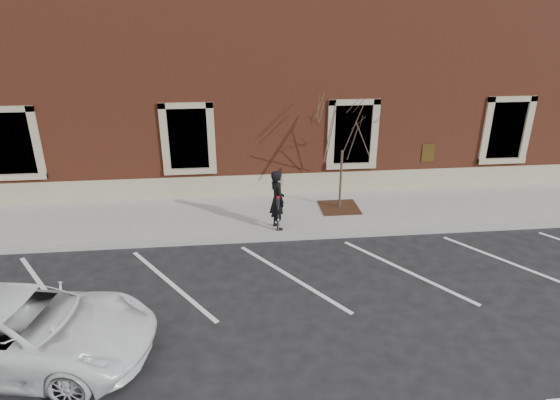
{
  "coord_description": "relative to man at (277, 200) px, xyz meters",
  "views": [
    {
      "loc": [
        -1.42,
        -13.01,
        6.79
      ],
      "look_at": [
        0.0,
        0.6,
        1.1
      ],
      "focal_mm": 30.0,
      "sensor_mm": 36.0,
      "label": 1
    }
  ],
  "objects": [
    {
      "name": "curb_near",
      "position": [
        0.09,
        -0.6,
        -1.05
      ],
      "size": [
        40.0,
        0.12,
        0.15
      ],
      "primitive_type": "cube",
      "color": "#9E9E99",
      "rests_on": "ground"
    },
    {
      "name": "parking_meter",
      "position": [
        0.01,
        -0.23,
        -0.15
      ],
      "size": [
        0.11,
        0.08,
        1.19
      ],
      "rotation": [
        0.0,
        0.0,
        0.15
      ],
      "color": "#595B60",
      "rests_on": "sidewalk_near"
    },
    {
      "name": "man",
      "position": [
        0.0,
        0.0,
        0.0
      ],
      "size": [
        0.66,
        0.82,
        1.95
      ],
      "primitive_type": "imported",
      "rotation": [
        0.0,
        0.0,
        1.87
      ],
      "color": "black",
      "rests_on": "sidewalk_near"
    },
    {
      "name": "parking_stripes",
      "position": [
        0.09,
        -2.75,
        -1.12
      ],
      "size": [
        28.0,
        4.4,
        0.01
      ],
      "primitive_type": null,
      "color": "silver",
      "rests_on": "ground"
    },
    {
      "name": "ground",
      "position": [
        0.09,
        -0.55,
        -1.13
      ],
      "size": [
        120.0,
        120.0,
        0.0
      ],
      "primitive_type": "plane",
      "color": "#28282B",
      "rests_on": "ground"
    },
    {
      "name": "building_civic",
      "position": [
        0.09,
        7.19,
        2.87
      ],
      "size": [
        40.0,
        8.62,
        8.0
      ],
      "color": "brown",
      "rests_on": "ground"
    },
    {
      "name": "tree_grate",
      "position": [
        2.35,
        1.38,
        -0.96
      ],
      "size": [
        1.34,
        1.34,
        0.03
      ],
      "primitive_type": "cube",
      "color": "#402914",
      "rests_on": "sidewalk_near"
    },
    {
      "name": "sidewalk_near",
      "position": [
        0.09,
        1.2,
        -1.05
      ],
      "size": [
        40.0,
        3.5,
        0.15
      ],
      "primitive_type": "cube",
      "color": "#B6B3AB",
      "rests_on": "ground"
    },
    {
      "name": "sapling",
      "position": [
        2.35,
        1.38,
        1.71
      ],
      "size": [
        2.3,
        2.3,
        3.84
      ],
      "color": "#503B30",
      "rests_on": "sidewalk_near"
    },
    {
      "name": "white_truck",
      "position": [
        -5.75,
        -5.35,
        -0.38
      ],
      "size": [
        5.71,
        3.38,
        1.49
      ],
      "primitive_type": "imported",
      "rotation": [
        0.0,
        0.0,
        1.39
      ],
      "color": "white",
      "rests_on": "ground"
    }
  ]
}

